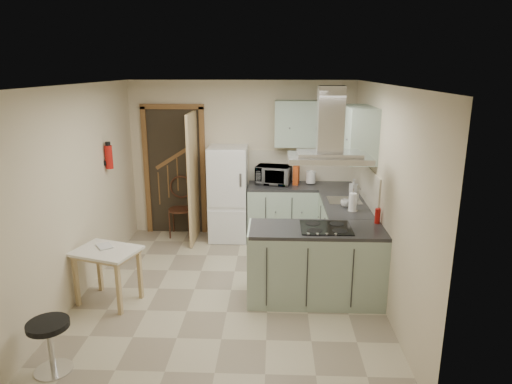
{
  "coord_description": "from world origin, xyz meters",
  "views": [
    {
      "loc": [
        0.52,
        -5.15,
        2.68
      ],
      "look_at": [
        0.29,
        0.45,
        1.15
      ],
      "focal_mm": 32.0,
      "sensor_mm": 36.0,
      "label": 1
    }
  ],
  "objects_px": {
    "extractor_hood": "(329,158)",
    "drop_leaf_table": "(108,276)",
    "microwave": "(273,175)",
    "stool": "(51,346)",
    "peninsula": "(316,264)",
    "fridge": "(228,194)",
    "bentwood_chair": "(180,209)"
  },
  "relations": [
    {
      "from": "fridge",
      "to": "peninsula",
      "type": "distance_m",
      "value": 2.35
    },
    {
      "from": "fridge",
      "to": "peninsula",
      "type": "bearing_deg",
      "value": -58.26
    },
    {
      "from": "fridge",
      "to": "bentwood_chair",
      "type": "distance_m",
      "value": 0.87
    },
    {
      "from": "stool",
      "to": "extractor_hood",
      "type": "bearing_deg",
      "value": 29.03
    },
    {
      "from": "peninsula",
      "to": "stool",
      "type": "height_order",
      "value": "peninsula"
    },
    {
      "from": "stool",
      "to": "drop_leaf_table",
      "type": "bearing_deg",
      "value": 86.45
    },
    {
      "from": "peninsula",
      "to": "drop_leaf_table",
      "type": "xyz_separation_m",
      "value": [
        -2.43,
        -0.17,
        -0.12
      ]
    },
    {
      "from": "fridge",
      "to": "extractor_hood",
      "type": "xyz_separation_m",
      "value": [
        1.32,
        -1.98,
        0.97
      ]
    },
    {
      "from": "drop_leaf_table",
      "to": "stool",
      "type": "distance_m",
      "value": 1.28
    },
    {
      "from": "drop_leaf_table",
      "to": "bentwood_chair",
      "type": "height_order",
      "value": "bentwood_chair"
    },
    {
      "from": "drop_leaf_table",
      "to": "stool",
      "type": "relative_size",
      "value": 1.41
    },
    {
      "from": "peninsula",
      "to": "extractor_hood",
      "type": "xyz_separation_m",
      "value": [
        0.1,
        0.0,
        1.27
      ]
    },
    {
      "from": "drop_leaf_table",
      "to": "peninsula",
      "type": "bearing_deg",
      "value": 21.69
    },
    {
      "from": "fridge",
      "to": "bentwood_chair",
      "type": "relative_size",
      "value": 1.7
    },
    {
      "from": "peninsula",
      "to": "microwave",
      "type": "distance_m",
      "value": 2.2
    },
    {
      "from": "fridge",
      "to": "bentwood_chair",
      "type": "height_order",
      "value": "fridge"
    },
    {
      "from": "extractor_hood",
      "to": "drop_leaf_table",
      "type": "distance_m",
      "value": 2.89
    },
    {
      "from": "drop_leaf_table",
      "to": "bentwood_chair",
      "type": "bearing_deg",
      "value": 97.69
    },
    {
      "from": "extractor_hood",
      "to": "peninsula",
      "type": "bearing_deg",
      "value": 180.0
    },
    {
      "from": "drop_leaf_table",
      "to": "microwave",
      "type": "xyz_separation_m",
      "value": [
        1.92,
        2.22,
        0.72
      ]
    },
    {
      "from": "peninsula",
      "to": "bentwood_chair",
      "type": "xyz_separation_m",
      "value": [
        -2.03,
        2.09,
        -0.01
      ]
    },
    {
      "from": "drop_leaf_table",
      "to": "microwave",
      "type": "height_order",
      "value": "microwave"
    },
    {
      "from": "extractor_hood",
      "to": "stool",
      "type": "relative_size",
      "value": 1.8
    },
    {
      "from": "fridge",
      "to": "peninsula",
      "type": "relative_size",
      "value": 0.97
    },
    {
      "from": "extractor_hood",
      "to": "fridge",
      "type": "bearing_deg",
      "value": 123.79
    },
    {
      "from": "fridge",
      "to": "bentwood_chair",
      "type": "bearing_deg",
      "value": 172.42
    },
    {
      "from": "peninsula",
      "to": "bentwood_chair",
      "type": "relative_size",
      "value": 1.75
    },
    {
      "from": "drop_leaf_table",
      "to": "stool",
      "type": "bearing_deg",
      "value": -75.82
    },
    {
      "from": "fridge",
      "to": "peninsula",
      "type": "height_order",
      "value": "fridge"
    },
    {
      "from": "stool",
      "to": "microwave",
      "type": "relative_size",
      "value": 0.95
    },
    {
      "from": "bentwood_chair",
      "to": "stool",
      "type": "height_order",
      "value": "bentwood_chair"
    },
    {
      "from": "peninsula",
      "to": "extractor_hood",
      "type": "distance_m",
      "value": 1.27
    }
  ]
}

